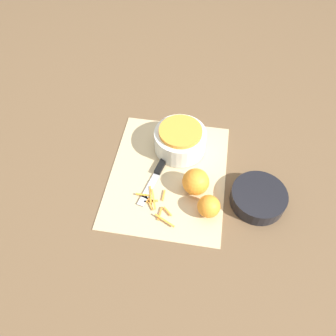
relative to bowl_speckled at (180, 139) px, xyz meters
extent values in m
plane|color=brown|center=(0.11, -0.02, -0.05)|extent=(4.00, 4.00, 0.00)
cube|color=#CCB284|center=(0.11, -0.02, -0.05)|extent=(0.46, 0.37, 0.01)
cylinder|color=silver|center=(0.00, 0.00, -0.01)|extent=(0.17, 0.17, 0.08)
cylinder|color=orange|center=(0.00, 0.00, 0.04)|extent=(0.14, 0.14, 0.02)
cylinder|color=black|center=(0.17, 0.26, -0.03)|extent=(0.17, 0.17, 0.05)
cube|color=black|center=(0.07, -0.04, -0.04)|extent=(0.12, 0.05, 0.02)
cube|color=#B2B2B7|center=(0.19, -0.07, -0.04)|extent=(0.13, 0.05, 0.00)
sphere|color=orange|center=(0.24, 0.12, -0.01)|extent=(0.07, 0.07, 0.07)
sphere|color=orange|center=(0.16, 0.07, 0.00)|extent=(0.08, 0.08, 0.08)
cube|color=orange|center=(0.23, -0.06, -0.04)|extent=(0.02, 0.04, 0.00)
cube|color=gold|center=(0.22, -0.05, -0.04)|extent=(0.07, 0.03, 0.00)
cube|color=orange|center=(0.21, -0.06, -0.04)|extent=(0.06, 0.02, 0.00)
cube|color=#F49B36|center=(0.26, 0.00, -0.04)|extent=(0.03, 0.03, 0.00)
cube|color=orange|center=(0.20, -0.02, -0.04)|extent=(0.04, 0.01, 0.00)
cube|color=orange|center=(0.27, -0.02, -0.04)|extent=(0.04, 0.01, 0.00)
cube|color=#F39D32|center=(0.29, 0.00, -0.04)|extent=(0.04, 0.07, 0.00)
cube|color=orange|center=(0.21, -0.09, -0.04)|extent=(0.01, 0.04, 0.00)
cube|color=#F79737|center=(0.23, -0.06, -0.04)|extent=(0.05, 0.04, 0.00)
cube|color=orange|center=(0.22, -0.07, -0.04)|extent=(0.02, 0.05, 0.00)
camera|label=1|loc=(0.72, 0.08, 0.83)|focal=35.00mm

